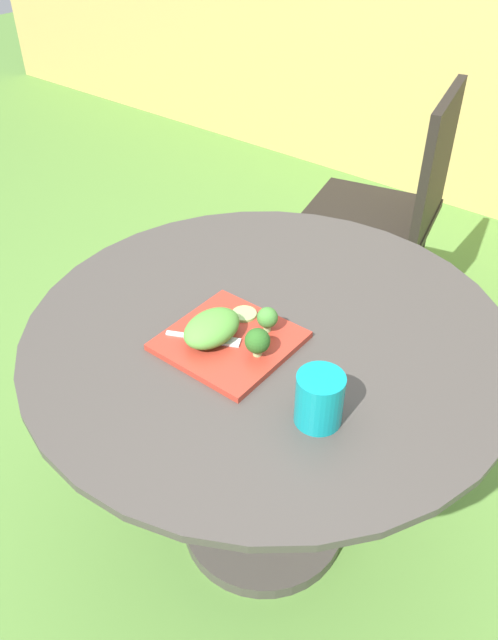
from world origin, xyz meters
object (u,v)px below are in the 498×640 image
(drinking_glass, at_px, (319,401))
(fork, at_px, (210,339))
(patio_chair, at_px, (397,198))
(salad_plate, at_px, (229,341))

(drinking_glass, relative_size, fork, 0.69)
(patio_chair, xyz_separation_m, salad_plate, (0.18, -1.12, 0.18))
(salad_plate, bearing_deg, patio_chair, 99.04)
(fork, bearing_deg, patio_chair, 97.52)
(salad_plate, height_order, drinking_glass, drinking_glass)
(drinking_glass, bearing_deg, salad_plate, 166.01)
(patio_chair, distance_m, salad_plate, 1.14)
(patio_chair, distance_m, drinking_glass, 1.27)
(patio_chair, xyz_separation_m, fork, (0.15, -1.14, 0.19))
(patio_chair, relative_size, salad_plate, 3.71)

